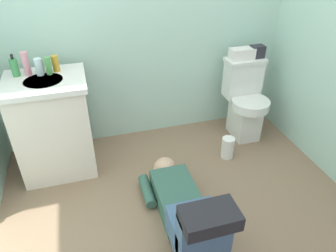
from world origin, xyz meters
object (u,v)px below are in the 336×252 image
Objects in this scene: paper_towel_roll at (228,148)px; toiletry_bag at (257,52)px; soap_dispenser at (15,67)px; bottle_pink at (26,64)px; bottle_green at (48,66)px; faucet at (42,66)px; vanity_cabinet at (54,125)px; toilet at (245,100)px; tissue_box at (242,54)px; bottle_amber at (55,63)px; person_plumber at (185,207)px; bottle_clear at (39,67)px.

toiletry_bag is at bearing 45.35° from paper_towel_roll.
toiletry_bag is 2.02m from soap_dispenser.
bottle_pink is 0.89× the size of paper_towel_roll.
faucet is at bearing 128.60° from bottle_green.
soap_dispenser is at bearing 147.65° from vanity_cabinet.
toilet is 0.91× the size of vanity_cabinet.
toilet is 4.23× the size of bottle_pink.
bottle_green reaches higher than faucet.
toilet is at bearing -2.23° from bottle_pink.
bottle_green reaches higher than tissue_box.
toiletry_bag is 0.62× the size of paper_towel_roll.
bottle_amber is at bearing 53.35° from vanity_cabinet.
bottle_pink is at bearing -179.43° from toiletry_bag.
person_plumber is (-0.92, -0.94, -0.19)m from toilet.
bottle_pink is (-0.91, 1.02, 0.73)m from person_plumber.
bottle_clear is 0.07m from bottle_green.
vanity_cabinet is 4.62× the size of bottle_pink.
bottle_green is (0.05, 0.08, 0.47)m from vanity_cabinet.
soap_dispenser reaches higher than toiletry_bag.
paper_towel_roll is at bearing -14.21° from bottle_clear.
toilet is at bearing 46.80° from paper_towel_roll.
vanity_cabinet is at bearing -175.90° from toiletry_bag.
tissue_box is 1.58m from bottle_amber.
bottle_clear is 0.64× the size of paper_towel_roll.
bottle_pink is at bearing 133.53° from vanity_cabinet.
tissue_box is at bearing 1.49° from bottle_clear.
bottle_amber is (0.29, 0.01, -0.01)m from soap_dispenser.
bottle_amber is (0.05, 0.05, -0.00)m from bottle_green.
vanity_cabinet is at bearing -178.65° from toilet.
bottle_clear is (-0.02, 0.09, 0.46)m from vanity_cabinet.
bottle_green is (0.07, -0.01, 0.00)m from bottle_clear.
paper_towel_roll is at bearing -134.65° from toiletry_bag.
soap_dispenser is at bearing 170.69° from bottle_green.
bottle_green reaches higher than person_plumber.
bottle_amber reaches higher than toilet.
bottle_clear is at bearing 175.36° from bottle_green.
bottle_pink reaches higher than toiletry_bag.
bottle_green reaches higher than paper_towel_roll.
toilet is 1.33m from person_plumber.
bottle_pink is at bearing -174.89° from bottle_amber.
person_plumber is at bearing -45.76° from soap_dispenser.
toilet is 1.76m from bottle_green.
bottle_amber is (-1.73, -0.00, 0.08)m from toiletry_bag.
soap_dispenser is at bearing 168.87° from bottle_clear.
bottle_amber is (-1.63, 0.09, 0.51)m from toilet.
soap_dispenser is at bearing 174.18° from bottle_pink.
soap_dispenser reaches higher than toilet.
person_plumber is at bearing -130.11° from tissue_box.
paper_towel_roll is (-0.25, -0.41, -0.70)m from tissue_box.
bottle_pink is 0.21m from bottle_amber.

